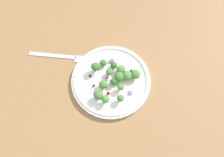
# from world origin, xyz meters

# --- Properties ---
(ground_plane) EXTENTS (1.80, 1.80, 0.02)m
(ground_plane) POSITION_xyz_m (0.00, 0.00, -0.01)
(ground_plane) COLOR olive
(plate) EXTENTS (0.24, 0.24, 0.02)m
(plate) POSITION_xyz_m (0.02, -0.00, 0.01)
(plate) COLOR white
(plate) RESTS_ON ground_plane
(dressing_pool) EXTENTS (0.14, 0.14, 0.00)m
(dressing_pool) POSITION_xyz_m (0.02, -0.00, 0.01)
(dressing_pool) COLOR white
(dressing_pool) RESTS_ON plate
(broccoli_floret_0) EXTENTS (0.03, 0.03, 0.03)m
(broccoli_floret_0) POSITION_xyz_m (-0.04, 0.00, 0.03)
(broccoli_floret_0) COLOR #8EB77A
(broccoli_floret_0) RESTS_ON plate
(broccoli_floret_1) EXTENTS (0.03, 0.03, 0.03)m
(broccoli_floret_1) POSITION_xyz_m (-0.01, 0.01, 0.03)
(broccoli_floret_1) COLOR #8EB77A
(broccoli_floret_1) RESTS_ON plate
(broccoli_floret_2) EXTENTS (0.03, 0.03, 0.03)m
(broccoli_floret_2) POSITION_xyz_m (0.03, 0.06, 0.04)
(broccoli_floret_2) COLOR #ADD18E
(broccoli_floret_2) RESTS_ON plate
(broccoli_floret_3) EXTENTS (0.02, 0.02, 0.02)m
(broccoli_floret_3) POSITION_xyz_m (0.06, 0.02, 0.02)
(broccoli_floret_3) COLOR #ADD18E
(broccoli_floret_3) RESTS_ON plate
(broccoli_floret_4) EXTENTS (0.03, 0.03, 0.03)m
(broccoli_floret_4) POSITION_xyz_m (0.04, -0.02, 0.03)
(broccoli_floret_4) COLOR #8EB77A
(broccoli_floret_4) RESTS_ON plate
(broccoli_floret_5) EXTENTS (0.02, 0.02, 0.02)m
(broccoli_floret_5) POSITION_xyz_m (0.04, 0.01, 0.03)
(broccoli_floret_5) COLOR #ADD18E
(broccoli_floret_5) RESTS_ON plate
(broccoli_floret_6) EXTENTS (0.02, 0.02, 0.02)m
(broccoli_floret_6) POSITION_xyz_m (0.05, 0.05, 0.03)
(broccoli_floret_6) COLOR #ADD18E
(broccoli_floret_6) RESTS_ON plate
(broccoli_floret_7) EXTENTS (0.03, 0.03, 0.03)m
(broccoli_floret_7) POSITION_xyz_m (0.06, -0.01, 0.03)
(broccoli_floret_7) COLOR #9EC684
(broccoli_floret_7) RESTS_ON plate
(broccoli_floret_8) EXTENTS (0.02, 0.02, 0.02)m
(broccoli_floret_8) POSITION_xyz_m (-0.04, -0.02, 0.03)
(broccoli_floret_8) COLOR #ADD18E
(broccoli_floret_8) RESTS_ON plate
(broccoli_floret_9) EXTENTS (0.02, 0.02, 0.02)m
(broccoli_floret_9) POSITION_xyz_m (-0.02, -0.06, 0.03)
(broccoli_floret_9) COLOR #ADD18E
(broccoli_floret_9) RESTS_ON plate
(broccoli_floret_10) EXTENTS (0.02, 0.02, 0.02)m
(broccoli_floret_10) POSITION_xyz_m (0.02, -0.01, 0.03)
(broccoli_floret_10) COLOR #8EB77A
(broccoli_floret_10) RESTS_ON plate
(broccoli_floret_11) EXTENTS (0.03, 0.03, 0.03)m
(broccoli_floret_11) POSITION_xyz_m (0.05, -0.04, 0.03)
(broccoli_floret_11) COLOR #8EB77A
(broccoli_floret_11) RESTS_ON plate
(broccoli_floret_12) EXTENTS (0.03, 0.03, 0.03)m
(broccoli_floret_12) POSITION_xyz_m (0.07, -0.06, 0.03)
(broccoli_floret_12) COLOR #8EB77A
(broccoli_floret_12) RESTS_ON plate
(broccoli_floret_13) EXTENTS (0.02, 0.02, 0.02)m
(broccoli_floret_13) POSITION_xyz_m (0.01, -0.04, 0.03)
(broccoli_floret_13) COLOR #ADD18E
(broccoli_floret_13) RESTS_ON plate
(cranberry_0) EXTENTS (0.01, 0.01, 0.01)m
(cranberry_0) POSITION_xyz_m (0.00, 0.06, 0.02)
(cranberry_0) COLOR #4C0A14
(cranberry_0) RESTS_ON plate
(cranberry_1) EXTENTS (0.01, 0.01, 0.01)m
(cranberry_1) POSITION_xyz_m (0.04, 0.05, 0.02)
(cranberry_1) COLOR maroon
(cranberry_1) RESTS_ON plate
(cranberry_2) EXTENTS (0.01, 0.01, 0.01)m
(cranberry_2) POSITION_xyz_m (0.07, -0.00, 0.02)
(cranberry_2) COLOR #4C0A14
(cranberry_2) RESTS_ON plate
(cranberry_3) EXTENTS (0.01, 0.01, 0.01)m
(cranberry_3) POSITION_xyz_m (0.08, -0.04, 0.02)
(cranberry_3) COLOR maroon
(cranberry_3) RESTS_ON plate
(cranberry_4) EXTENTS (0.01, 0.01, 0.01)m
(cranberry_4) POSITION_xyz_m (-0.02, 0.03, 0.02)
(cranberry_4) COLOR maroon
(cranberry_4) RESTS_ON plate
(cranberry_5) EXTENTS (0.01, 0.01, 0.01)m
(cranberry_5) POSITION_xyz_m (-0.02, -0.02, 0.02)
(cranberry_5) COLOR maroon
(cranberry_5) RESTS_ON plate
(onion_bit_0) EXTENTS (0.01, 0.01, 0.00)m
(onion_bit_0) POSITION_xyz_m (0.02, 0.01, 0.02)
(onion_bit_0) COLOR #934C84
(onion_bit_0) RESTS_ON plate
(onion_bit_1) EXTENTS (0.01, 0.01, 0.01)m
(onion_bit_1) POSITION_xyz_m (0.02, -0.07, 0.02)
(onion_bit_1) COLOR #A35B93
(onion_bit_1) RESTS_ON plate
(onion_bit_2) EXTENTS (0.01, 0.01, 0.00)m
(onion_bit_2) POSITION_xyz_m (0.06, -0.01, 0.02)
(onion_bit_2) COLOR #A35B93
(onion_bit_2) RESTS_ON plate
(onion_bit_3) EXTENTS (0.02, 0.02, 0.01)m
(onion_bit_3) POSITION_xyz_m (0.06, 0.05, 0.02)
(onion_bit_3) COLOR #A35B93
(onion_bit_3) RESTS_ON plate
(onion_bit_4) EXTENTS (0.02, 0.02, 0.00)m
(onion_bit_4) POSITION_xyz_m (0.08, 0.03, 0.02)
(onion_bit_4) COLOR #934C84
(onion_bit_4) RESTS_ON plate
(fork) EXTENTS (0.10, 0.17, 0.01)m
(fork) POSITION_xyz_m (0.01, 0.18, 0.00)
(fork) COLOR silver
(fork) RESTS_ON ground_plane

